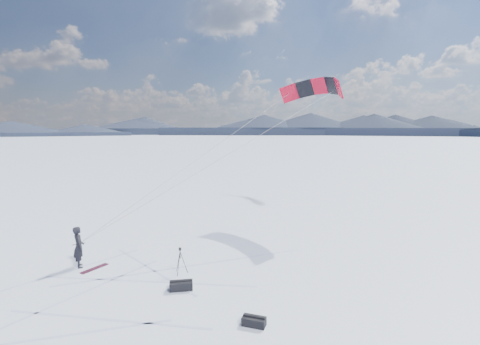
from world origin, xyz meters
name	(u,v)px	position (x,y,z in m)	size (l,w,h in m)	color
ground	(138,302)	(0.00, 0.00, 0.00)	(1800.00, 1800.00, 0.00)	white
horizon_hills	(135,221)	(0.00, 0.00, 3.12)	(704.00, 705.94, 8.04)	#192230
snow_tracks	(128,313)	(-0.41, -0.64, 0.00)	(17.62, 14.39, 0.01)	#AEBBE4
snowkiter	(80,267)	(-2.24, 4.43, 0.00)	(0.70, 0.46, 1.93)	black
snowboard	(94,268)	(-1.60, 3.93, 0.02)	(1.34, 0.25, 0.04)	maroon
tripod	(180,257)	(1.99, 2.00, 0.76)	(0.54, 0.58, 1.18)	black
gear_bag_a	(181,285)	(1.69, 0.43, 0.18)	(0.98, 0.61, 0.41)	black
gear_bag_b	(254,321)	(3.40, -2.95, 0.15)	(0.83, 0.78, 0.35)	black
power_kite	(314,90)	(12.88, 8.46, 9.07)	(16.40, 6.69, 8.81)	red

